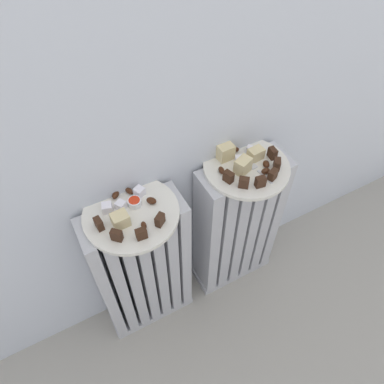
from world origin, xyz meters
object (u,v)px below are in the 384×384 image
Objects in this scene: radiator_left at (143,270)px; radiator_right at (237,227)px; fork at (259,172)px; plate_left at (131,213)px; jam_bowl_left at (135,202)px; plate_right at (246,167)px.

radiator_left is 1.00× the size of radiator_right.
fork is at bearing -5.94° from radiator_left.
radiator_right is 0.48m from plate_left.
fork is at bearing -8.96° from jam_bowl_left.
radiator_right is 2.32× the size of plate_right.
plate_left is 0.36m from plate_right.
radiator_right is at bearing 113.18° from fork.
fork is (0.36, -0.06, -0.01)m from jam_bowl_left.
jam_bowl_left is (-0.35, 0.02, 0.02)m from plate_right.
plate_left is at bearing -137.17° from jam_bowl_left.
radiator_left is at bearing -137.17° from jam_bowl_left.
radiator_right is 0.32m from fork.
plate_left is at bearing 180.00° from plate_right.
radiator_left is at bearing 174.06° from fork.
plate_right is (0.00, 0.00, 0.31)m from radiator_right.
plate_left is 0.03m from jam_bowl_left.
plate_right is at bearing 113.18° from fork.
jam_bowl_left is at bearing 171.04° from fork.
fork is (0.02, -0.04, 0.01)m from plate_right.
plate_right is 7.03× the size of jam_bowl_left.
plate_right is (0.36, 0.00, 0.00)m from plate_left.
plate_left is (-0.36, 0.00, 0.31)m from radiator_right.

